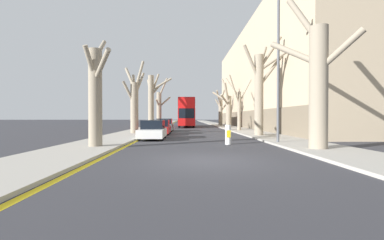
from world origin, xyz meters
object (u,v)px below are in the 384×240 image
street_tree_left_2 (152,100)px  street_tree_right_2 (239,106)px  double_decker_bus (186,111)px  parked_car_2 (164,125)px  street_tree_right_1 (261,88)px  parked_car_0 (153,130)px  street_tree_right_4 (221,110)px  parked_car_1 (160,127)px  street_tree_left_0 (96,93)px  street_tree_right_3 (228,108)px  street_tree_left_3 (160,107)px  street_tree_left_1 (135,101)px  traffic_bollard (228,135)px  street_tree_right_0 (317,82)px  lamp_post (277,59)px

street_tree_left_2 → street_tree_right_2: 11.89m
double_decker_bus → parked_car_2: size_ratio=2.65×
street_tree_right_1 → street_tree_right_2: size_ratio=1.34×
parked_car_0 → street_tree_right_4: bearing=72.0°
street_tree_right_2 → double_decker_bus: bearing=114.0°
parked_car_1 → parked_car_2: (0.00, 5.34, 0.03)m
street_tree_right_4 → parked_car_0: size_ratio=1.57×
street_tree_left_0 → street_tree_right_1: (11.12, 7.91, 1.18)m
parked_car_0 → street_tree_right_3: bearing=64.7°
street_tree_left_3 → street_tree_right_4: street_tree_left_3 is taller
street_tree_left_1 → street_tree_right_2: bearing=24.3°
street_tree_left_2 → street_tree_right_4: size_ratio=1.20×
street_tree_right_1 → traffic_bollard: 8.13m
street_tree_left_1 → street_tree_right_0: size_ratio=0.92×
double_decker_bus → parked_car_2: bearing=-100.8°
street_tree_right_2 → street_tree_right_4: bearing=89.5°
street_tree_left_1 → traffic_bollard: street_tree_left_1 is taller
street_tree_left_2 → street_tree_right_4: (10.90, 11.44, -1.06)m
parked_car_0 → parked_car_2: parked_car_2 is taller
street_tree_left_3 → street_tree_right_0: 35.16m
street_tree_left_2 → street_tree_right_0: (11.00, -22.30, -0.60)m
parked_car_2 → lamp_post: lamp_post is taller
street_tree_right_3 → parked_car_1: bearing=-123.4°
street_tree_right_0 → parked_car_1: 15.15m
street_tree_right_1 → double_decker_bus: (-6.22, 21.70, -1.51)m
street_tree_right_0 → traffic_bollard: size_ratio=6.71×
street_tree_right_3 → double_decker_bus: size_ratio=0.67×
street_tree_left_1 → street_tree_right_1: size_ratio=0.85×
street_tree_right_0 → double_decker_bus: bearing=101.5°
parked_car_2 → traffic_bollard: (5.00, -14.37, -0.10)m
street_tree_right_0 → parked_car_1: street_tree_right_0 is taller
parked_car_2 → lamp_post: (8.01, -14.16, 4.51)m
street_tree_right_0 → street_tree_right_3: street_tree_right_0 is taller
street_tree_left_1 → traffic_bollard: 12.25m
parked_car_0 → lamp_post: 9.91m
parked_car_1 → street_tree_right_1: bearing=-17.5°
street_tree_right_3 → parked_car_1: street_tree_right_3 is taller
street_tree_right_0 → traffic_bollard: (-3.88, 2.95, -2.79)m
parked_car_1 → traffic_bollard: bearing=-61.0°
parked_car_0 → street_tree_left_1: bearing=113.9°
street_tree_right_2 → parked_car_1: (-8.62, -5.35, -2.26)m
double_decker_bus → street_tree_right_4: bearing=24.7°
street_tree_right_2 → street_tree_right_3: street_tree_right_3 is taller
street_tree_left_0 → street_tree_left_1: bearing=90.7°
street_tree_left_3 → parked_car_1: bearing=-84.1°
street_tree_left_3 → street_tree_right_2: (10.82, -16.04, -0.51)m
street_tree_right_1 → traffic_bollard: bearing=-121.4°
traffic_bollard → street_tree_left_0: bearing=-167.2°
street_tree_left_0 → traffic_bollard: 7.86m
street_tree_left_2 → street_tree_right_0: 24.88m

